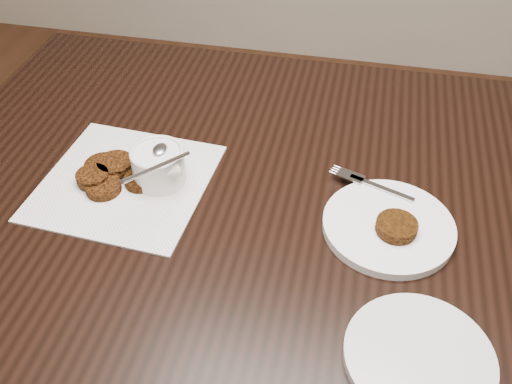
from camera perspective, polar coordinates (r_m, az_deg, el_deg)
table at (r=1.27m, az=5.17°, el=-13.23°), size 1.49×0.96×0.75m
napkin at (r=1.04m, az=-13.11°, el=0.99°), size 0.31×0.31×0.00m
sauce_ramekin at (r=0.99m, az=-10.08°, el=4.13°), size 0.16×0.16×0.13m
patty_cluster at (r=1.04m, az=-14.79°, el=1.79°), size 0.28×0.28×0.02m
plate_with_patty at (r=0.95m, az=13.37°, el=-3.06°), size 0.28×0.28×0.03m
plate_empty at (r=0.81m, az=16.23°, el=-15.82°), size 0.25×0.25×0.01m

